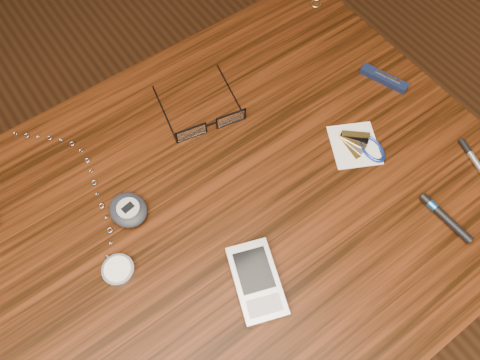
{
  "coord_description": "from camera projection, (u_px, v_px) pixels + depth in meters",
  "views": [
    {
      "loc": [
        -0.13,
        -0.26,
        1.44
      ],
      "look_at": [
        0.08,
        0.03,
        0.76
      ],
      "focal_mm": 35.0,
      "sensor_mm": 36.0,
      "label": 1
    }
  ],
  "objects": [
    {
      "name": "pedometer",
      "position": [
        128.0,
        210.0,
        0.74
      ],
      "size": [
        0.07,
        0.07,
        0.03
      ],
      "color": "#21232B",
      "rests_on": "desk"
    },
    {
      "name": "pda_phone",
      "position": [
        257.0,
        281.0,
        0.69
      ],
      "size": [
        0.1,
        0.13,
        0.02
      ],
      "color": "#B6B5BA",
      "rests_on": "desk"
    },
    {
      "name": "pocket_watch",
      "position": [
        115.0,
        263.0,
        0.7
      ],
      "size": [
        0.09,
        0.35,
        0.02
      ],
      "color": "silver",
      "rests_on": "desk"
    },
    {
      "name": "gold_ring",
      "position": [
        316.0,
        4.0,
        0.97
      ],
      "size": [
        0.03,
        0.03,
        0.0
      ],
      "primitive_type": "torus",
      "rotation": [
        0.0,
        0.0,
        -0.28
      ],
      "color": "#E0B96B",
      "rests_on": "desk"
    },
    {
      "name": "black_blue_pen",
      "position": [
        444.0,
        216.0,
        0.74
      ],
      "size": [
        0.02,
        0.1,
        0.01
      ],
      "color": "black",
      "rests_on": "desk"
    },
    {
      "name": "notepad_keys",
      "position": [
        363.0,
        146.0,
        0.8
      ],
      "size": [
        0.11,
        0.11,
        0.01
      ],
      "color": "white",
      "rests_on": "desk"
    },
    {
      "name": "pocket_knife",
      "position": [
        384.0,
        78.0,
        0.87
      ],
      "size": [
        0.05,
        0.09,
        0.01
      ],
      "color": "black",
      "rests_on": "desk"
    },
    {
      "name": "ground",
      "position": [
        223.0,
        318.0,
        1.4
      ],
      "size": [
        3.8,
        3.8,
        0.0
      ],
      "primitive_type": "plane",
      "color": "#472814",
      "rests_on": "ground"
    },
    {
      "name": "silver_pen",
      "position": [
        478.0,
        165.0,
        0.78
      ],
      "size": [
        0.05,
        0.12,
        0.01
      ],
      "color": "#B5B4B9",
      "rests_on": "desk"
    },
    {
      "name": "desk",
      "position": [
        212.0,
        243.0,
        0.83
      ],
      "size": [
        1.0,
        0.7,
        0.75
      ],
      "color": "#3D1909",
      "rests_on": "ground"
    },
    {
      "name": "eyeglasses",
      "position": [
        210.0,
        122.0,
        0.81
      ],
      "size": [
        0.16,
        0.16,
        0.03
      ],
      "color": "black",
      "rests_on": "desk"
    }
  ]
}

